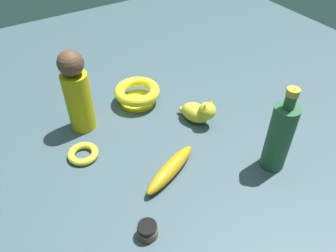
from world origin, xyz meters
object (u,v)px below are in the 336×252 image
Objects in this scene: bowl at (137,93)px; bangle at (83,154)px; nail_polish_jar at (148,230)px; bottle_tall at (280,136)px; banana at (170,169)px; person_figure_adult at (77,92)px; cat_figurine at (199,112)px.

bowl reaches higher than bangle.
bottle_tall is (0.01, -0.37, 0.08)m from nail_polish_jar.
banana is 0.80× the size of bottle_tall.
person_figure_adult is (0.41, -0.01, 0.10)m from nail_polish_jar.
bangle is at bearing 54.88° from bottle_tall.
person_figure_adult is at bearing 95.98° from bowl.
bowl is 0.75× the size of banana.
bowl is 0.32m from banana.
banana is at bearing -48.18° from nail_polish_jar.
bowl is at bearing -126.54° from banana.
bangle is at bearing 158.01° from person_figure_adult.
bowl is at bearing 31.18° from cat_figurine.
nail_polish_jar is 0.38m from bottle_tall.
nail_polish_jar is at bearing 128.47° from cat_figurine.
cat_figurine is 0.49× the size of person_figure_adult.
bottle_tall is (-0.11, -0.24, 0.08)m from banana.
nail_polish_jar is 0.18m from banana.
banana is at bearing -158.07° from person_figure_adult.
nail_polish_jar is 0.24× the size of banana.
bowl is at bearing -84.02° from person_figure_adult.
person_figure_adult is at bearing 41.83° from bottle_tall.
person_figure_adult is at bearing -1.94° from nail_polish_jar.
bowl is 0.27m from bangle.
bottle_tall is at bearing -158.02° from bowl.
banana is 2.32× the size of bangle.
banana is 0.24m from bangle.
person_figure_adult reaches higher than nail_polish_jar.
banana is at bearing 166.98° from bowl.
bowl is at bearing 21.98° from bottle_tall.
cat_figurine reaches higher than bowl.
bottle_tall is 0.51m from bangle.
cat_figurine is at bearing -148.82° from bowl.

